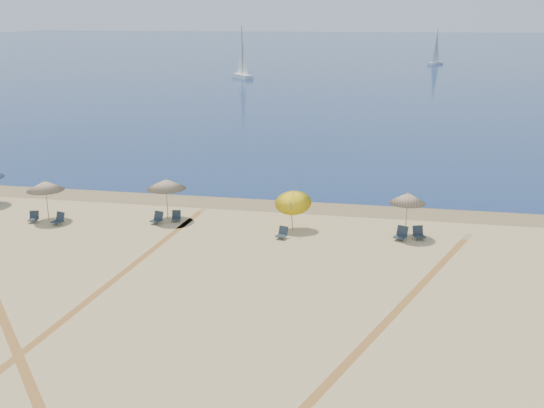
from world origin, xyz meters
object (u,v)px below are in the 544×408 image
(umbrella_2, at_px, (166,184))
(chair_2, at_px, (34,217))
(chair_7, at_px, (401,234))
(umbrella_3, at_px, (293,199))
(chair_3, at_px, (59,219))
(chair_8, at_px, (419,233))
(chair_4, at_px, (157,218))
(umbrella_1, at_px, (45,186))
(sailboat_1, at_px, (436,54))
(sailboat_0, at_px, (242,62))
(chair_5, at_px, (176,217))
(umbrella_4, at_px, (408,198))
(chair_6, at_px, (282,233))

(umbrella_2, bearing_deg, chair_2, -165.78)
(chair_7, bearing_deg, umbrella_3, -162.06)
(chair_3, relative_size, chair_8, 0.97)
(chair_2, height_order, chair_4, chair_4)
(chair_7, bearing_deg, umbrella_1, -156.27)
(umbrella_1, bearing_deg, sailboat_1, 76.41)
(chair_3, xyz_separation_m, sailboat_0, (-8.92, 83.57, 2.54))
(umbrella_1, xyz_separation_m, sailboat_0, (-7.96, 83.00, 0.79))
(chair_3, xyz_separation_m, chair_5, (6.36, 1.75, -0.03))
(umbrella_3, height_order, chair_4, umbrella_3)
(chair_5, xyz_separation_m, sailboat_0, (-15.28, 81.83, 2.58))
(chair_2, height_order, sailboat_0, sailboat_0)
(umbrella_2, height_order, chair_7, umbrella_2)
(umbrella_4, relative_size, chair_2, 3.46)
(umbrella_3, xyz_separation_m, chair_4, (-7.72, -0.30, -1.47))
(umbrella_2, bearing_deg, sailboat_1, 79.30)
(umbrella_2, height_order, chair_5, umbrella_2)
(chair_3, relative_size, sailboat_0, 0.08)
(umbrella_3, xyz_separation_m, chair_5, (-6.80, 0.28, -1.51))
(chair_7, bearing_deg, umbrella_2, -161.65)
(chair_8, bearing_deg, chair_5, 159.42)
(sailboat_1, bearing_deg, chair_6, -69.43)
(umbrella_3, relative_size, chair_6, 3.44)
(umbrella_1, height_order, umbrella_3, umbrella_3)
(chair_5, height_order, sailboat_1, sailboat_1)
(sailboat_1, bearing_deg, chair_7, -66.60)
(umbrella_2, xyz_separation_m, sailboat_1, (22.84, 120.91, 0.43))
(chair_6, height_order, sailboat_0, sailboat_0)
(chair_2, bearing_deg, chair_6, -16.00)
(chair_3, relative_size, chair_4, 1.02)
(sailboat_0, bearing_deg, chair_8, -107.53)
(umbrella_4, height_order, sailboat_0, sailboat_0)
(umbrella_2, distance_m, chair_2, 7.81)
(chair_6, relative_size, sailboat_0, 0.08)
(chair_5, bearing_deg, chair_2, 178.13)
(umbrella_1, bearing_deg, chair_7, 1.19)
(chair_2, relative_size, sailboat_0, 0.08)
(umbrella_3, distance_m, chair_5, 6.97)
(chair_5, relative_size, sailboat_1, 0.08)
(chair_2, xyz_separation_m, chair_5, (7.96, 1.65, -0.01))
(umbrella_1, height_order, chair_7, umbrella_1)
(chair_2, xyz_separation_m, sailboat_1, (30.21, 122.77, 2.27))
(chair_8, bearing_deg, chair_7, 179.64)
(chair_5, distance_m, sailboat_1, 123.17)
(umbrella_2, bearing_deg, umbrella_1, -168.36)
(umbrella_2, distance_m, chair_3, 6.35)
(chair_4, bearing_deg, chair_7, 12.92)
(umbrella_3, bearing_deg, umbrella_1, -176.41)
(chair_7, xyz_separation_m, sailboat_1, (9.60, 121.88, 2.23))
(sailboat_1, bearing_deg, umbrella_1, -75.69)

